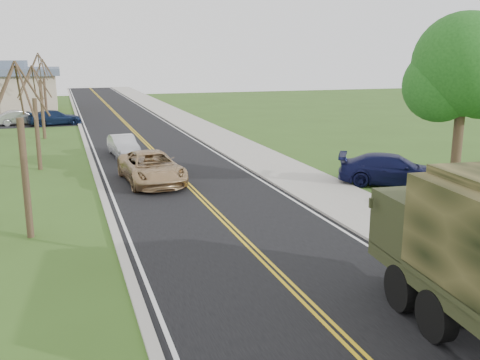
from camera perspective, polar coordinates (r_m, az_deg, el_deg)
name	(u,v)px	position (r m, az deg, el deg)	size (l,w,h in m)	color
ground	(351,347)	(12.53, 11.77, -17.01)	(160.00, 160.00, 0.00)	#32501A
road	(128,125)	(49.98, -11.90, 5.73)	(8.00, 120.00, 0.01)	black
curb_right	(173,123)	(50.61, -7.21, 6.06)	(0.30, 120.00, 0.12)	#9E998E
sidewalk_right	(191,122)	(50.98, -5.27, 6.15)	(3.20, 120.00, 0.10)	#9E998E
curb_left	(80,127)	(49.67, -16.67, 5.47)	(0.30, 120.00, 0.10)	#9E998E
leafy_tree	(464,73)	(25.50, 22.77, 10.50)	(4.83, 4.50, 8.10)	#38281C
bare_tree_a	(24,164)	(19.64, -22.05, 1.60)	(1.93, 2.26, 6.08)	#38281C
bare_tree_b	(37,125)	(31.52, -20.88, 5.46)	(1.83, 2.14, 5.73)	#38281C
bare_tree_c	(42,102)	(43.42, -20.39, 7.79)	(2.04, 2.39, 6.42)	#38281C
bare_tree_d	(45,94)	(55.40, -20.07, 8.58)	(1.88, 2.20, 5.91)	#38281C
suv_champagne	(152,168)	(26.93, -9.42, 1.30)	(2.60, 5.63, 1.56)	tan
sedan_silver	(123,146)	(34.66, -12.35, 3.61)	(1.39, 4.00, 1.32)	#B8B9BD
pickup_navy	(393,170)	(27.22, 15.98, 1.05)	(2.13, 5.25, 1.52)	#0F1239
lot_car_silver	(20,118)	(53.18, -22.43, 6.18)	(1.41, 4.04, 1.33)	#A1A0A5
lot_car_navy	(55,118)	(51.86, -19.13, 6.30)	(1.90, 4.69, 1.36)	#0F1C39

